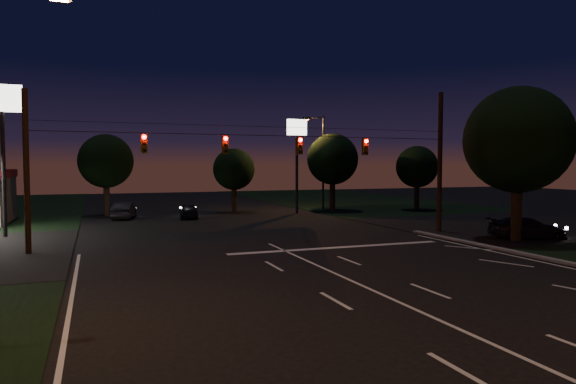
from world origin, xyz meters
name	(u,v)px	position (x,y,z in m)	size (l,w,h in m)	color
ground	(420,312)	(0.00, 0.00, 0.00)	(140.00, 140.00, 0.00)	black
cross_street_right	(522,225)	(20.00, 16.00, 0.00)	(20.00, 16.00, 0.02)	black
stop_bar	(338,247)	(3.00, 11.50, 0.01)	(12.00, 0.50, 0.01)	silver
utility_pole_right	(439,232)	(12.00, 15.00, 0.00)	(0.30, 0.30, 9.00)	black
utility_pole_left	(29,254)	(-12.00, 15.00, 0.00)	(0.28, 0.28, 8.00)	black
signal_span	(263,144)	(0.00, 14.96, 5.50)	(24.00, 0.40, 1.56)	black
pole_sign_left_near	(2,120)	(-14.00, 22.00, 6.98)	(2.20, 0.30, 9.10)	black
pole_sign_right	(297,144)	(8.00, 30.00, 6.24)	(1.80, 0.30, 8.40)	black
street_light_right_far	(321,156)	(11.24, 32.00, 5.24)	(2.20, 0.35, 9.00)	black
tree_right_near	(516,141)	(13.53, 10.17, 5.68)	(6.00, 6.00, 8.76)	black
tree_far_b	(106,162)	(-7.98, 34.13, 4.61)	(4.60, 4.60, 6.98)	black
tree_far_c	(234,170)	(3.02, 33.10, 3.90)	(3.80, 3.80, 5.86)	black
tree_far_d	(332,160)	(12.02, 31.13, 4.83)	(4.80, 4.80, 7.30)	black
tree_far_e	(417,167)	(20.02, 29.11, 4.11)	(4.00, 4.00, 6.18)	black
car_oncoming_a	(189,211)	(-1.80, 29.14, 0.61)	(1.44, 3.58, 1.22)	black
car_oncoming_b	(124,211)	(-6.76, 30.61, 0.67)	(1.41, 4.05, 1.33)	black
car_cross	(527,228)	(14.83, 10.48, 0.64)	(1.78, 4.39, 1.27)	black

